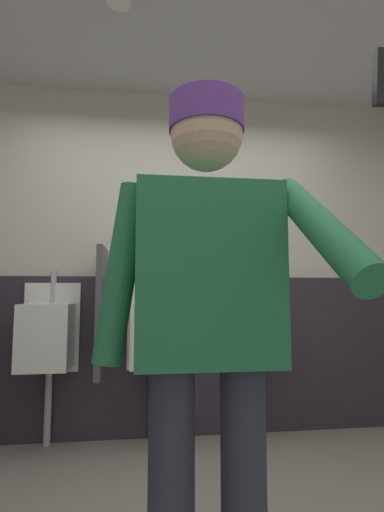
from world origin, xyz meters
TOP-DOWN VIEW (x-y plane):
  - wall_back at (0.00, 1.58)m, footprint 4.54×0.12m
  - wainscot_band_back at (0.00, 1.51)m, footprint 3.94×0.03m
  - downlight_far at (-0.41, 0.53)m, footprint 0.14×0.14m
  - urinal_left at (-0.93, 1.36)m, footprint 0.40×0.34m
  - urinal_middle at (-0.18, 1.36)m, footprint 0.40×0.34m
  - urinal_right at (0.57, 1.36)m, footprint 0.40×0.34m
  - privacy_divider_panel at (-0.55, 1.29)m, footprint 0.04×0.40m
  - person at (-0.06, -0.27)m, footprint 0.66×0.60m
  - soap_dispenser at (-0.35, 1.48)m, footprint 0.10×0.07m

SIDE VIEW (x-z plane):
  - wainscot_band_back at x=0.00m, z-range 0.00..1.20m
  - urinal_left at x=-0.93m, z-range 0.16..1.40m
  - urinal_middle at x=-0.18m, z-range 0.16..1.40m
  - urinal_right at x=0.57m, z-range 0.16..1.40m
  - privacy_divider_panel at x=-0.55m, z-range 0.50..1.40m
  - person at x=-0.06m, z-range 0.17..1.87m
  - wall_back at x=0.00m, z-range 0.00..2.71m
  - soap_dispenser at x=-0.35m, z-range 1.29..1.47m
  - downlight_far at x=-0.41m, z-range 2.68..2.71m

